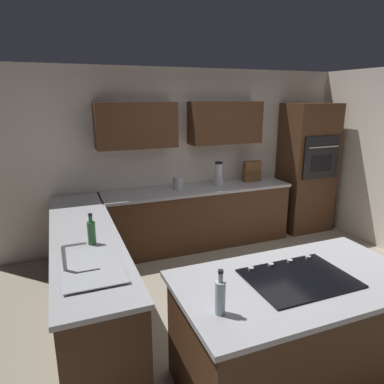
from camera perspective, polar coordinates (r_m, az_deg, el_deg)
ground_plane at (r=4.11m, az=11.97°, el=-17.28°), size 14.00×14.00×0.00m
wall_back at (r=5.32m, az=0.04°, el=6.98°), size 6.00×0.44×2.60m
lower_cabinets_back at (r=5.25m, az=0.99°, el=-4.28°), size 2.80×0.60×0.86m
countertop_back at (r=5.12m, az=1.01°, el=0.47°), size 2.84×0.64×0.04m
lower_cabinets_side at (r=3.83m, az=-16.79°, el=-12.80°), size 0.60×2.90×0.86m
countertop_side at (r=3.65m, az=-17.34°, el=-6.54°), size 0.64×2.94×0.04m
island_base at (r=3.00m, az=16.37°, el=-21.39°), size 1.75×0.91×0.86m
island_top at (r=2.76m, az=17.09°, el=-13.86°), size 1.83×0.99×0.04m
wall_oven at (r=6.08m, az=18.31°, el=3.75°), size 0.80×0.66×2.10m
sink_unit at (r=2.88m, az=-16.19°, el=-11.63°), size 0.46×0.70×0.23m
cooktop at (r=2.75m, az=17.06°, el=-13.31°), size 0.76×0.56×0.03m
blender at (r=5.25m, az=4.38°, el=2.76°), size 0.15×0.15×0.36m
spice_rack at (r=5.57m, az=9.79°, el=3.38°), size 0.28×0.11×0.32m
kettle at (r=5.02m, az=-2.33°, el=1.45°), size 0.15×0.15×0.18m
dish_soap_bottle at (r=3.29m, az=-16.17°, el=-6.31°), size 0.07×0.07×0.29m
oil_bottle at (r=2.23m, az=4.64°, el=-16.68°), size 0.07×0.07×0.30m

